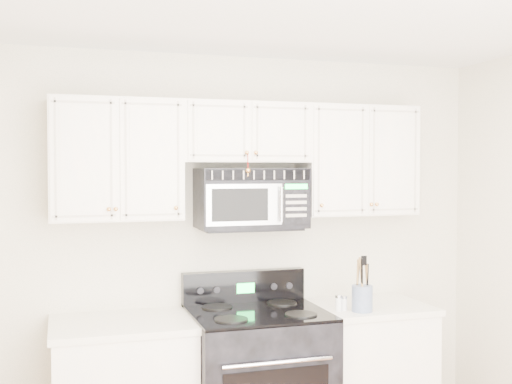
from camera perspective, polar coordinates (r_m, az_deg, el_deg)
name	(u,v)px	position (r m, az deg, el deg)	size (l,w,h in m)	color
room	(346,296)	(2.78, 8.05, -9.14)	(3.51, 3.51, 2.61)	#9B6144
base_cabinet_right	(362,376)	(4.59, 9.42, -15.86)	(0.86, 0.65, 0.92)	white
range	(258,381)	(4.26, 0.15, -16.44)	(0.85, 0.77, 1.14)	black
upper_cabinets	(243,154)	(4.22, -1.15, 3.37)	(2.44, 0.37, 0.75)	white
microwave	(251,198)	(4.22, -0.44, -0.54)	(0.71, 0.40, 0.39)	black
utensil_crock	(362,297)	(4.23, 9.42, -9.18)	(0.13, 0.13, 0.35)	slate
shaker_salt	(344,303)	(4.25, 7.83, -9.76)	(0.04, 0.04, 0.09)	silver
shaker_pepper	(339,303)	(4.23, 7.35, -9.76)	(0.04, 0.04, 0.10)	silver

